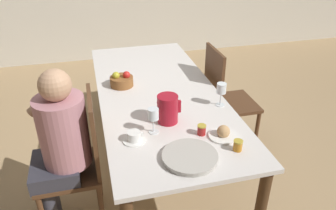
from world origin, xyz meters
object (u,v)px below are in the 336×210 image
chair_person_side (79,161)px  wine_glass_juice (153,115)px  person_seated (60,142)px  jam_jar_amber (202,129)px  serving_tray (190,157)px  wine_glass_water (221,89)px  jam_jar_red (238,145)px  fruit_bowl (122,81)px  red_pitcher (168,109)px  teacup_near_person (134,137)px  bread_plate (223,133)px  chair_opposite (224,98)px

chair_person_side → wine_glass_juice: 0.61m
person_seated → jam_jar_amber: bearing=-101.4°
chair_person_side → serving_tray: (0.63, -0.42, 0.23)m
wine_glass_water → wine_glass_juice: bearing=-157.7°
serving_tray → jam_jar_red: (0.30, 0.01, 0.02)m
chair_person_side → jam_jar_amber: chair_person_side is taller
person_seated → fruit_bowl: 0.80m
red_pitcher → teacup_near_person: red_pitcher is taller
teacup_near_person → fruit_bowl: bearing=88.2°
red_pitcher → jam_jar_red: red_pitcher is taller
serving_tray → bread_plate: (0.27, 0.16, 0.01)m
wine_glass_juice → serving_tray: (0.14, -0.31, -0.11)m
chair_person_side → fruit_bowl: bearing=-31.8°
teacup_near_person → bread_plate: 0.55m
chair_opposite → wine_glass_juice: chair_opposite is taller
bread_plate → fruit_bowl: size_ratio=0.98×
chair_opposite → jam_jar_red: bearing=-19.8°
chair_person_side → bread_plate: 0.97m
person_seated → fruit_bowl: size_ratio=6.40×
red_pitcher → bread_plate: (0.29, -0.26, -0.07)m
person_seated → jam_jar_red: person_seated is taller
chair_opposite → bread_plate: 0.96m
chair_person_side → bread_plate: (0.90, -0.26, 0.24)m
chair_person_side → person_seated: bearing=108.2°
wine_glass_water → jam_jar_amber: 0.42m
serving_tray → jam_jar_red: jam_jar_red is taller
red_pitcher → wine_glass_water: bearing=15.8°
person_seated → wine_glass_water: 1.15m
chair_opposite → wine_glass_water: chair_opposite is taller
person_seated → wine_glass_juice: person_seated is taller
chair_person_side → chair_opposite: size_ratio=1.00×
chair_opposite → fruit_bowl: chair_opposite is taller
chair_person_side → red_pitcher: (0.61, -0.01, 0.31)m
serving_tray → jam_jar_amber: jam_jar_amber is taller
chair_opposite → jam_jar_amber: chair_opposite is taller
chair_opposite → teacup_near_person: bearing=-51.0°
fruit_bowl → serving_tray: bearing=-76.4°
person_seated → fruit_bowl: (0.47, 0.64, 0.07)m
chair_person_side → wine_glass_juice: (0.49, -0.11, 0.34)m
chair_opposite → jam_jar_red: (-0.36, -1.00, 0.25)m
wine_glass_juice → bread_plate: bearing=-20.8°
wine_glass_juice → jam_jar_red: size_ratio=2.57×
red_pitcher → jam_jar_amber: 0.27m
chair_person_side → jam_jar_red: chair_person_side is taller
wine_glass_juice → teacup_near_person: bearing=-155.6°
teacup_near_person → jam_jar_amber: size_ratio=2.16×
chair_person_side → teacup_near_person: size_ratio=6.81×
chair_opposite → teacup_near_person: size_ratio=6.81×
wine_glass_water → wine_glass_juice: wine_glass_water is taller
wine_glass_juice → wine_glass_water: bearing=22.3°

